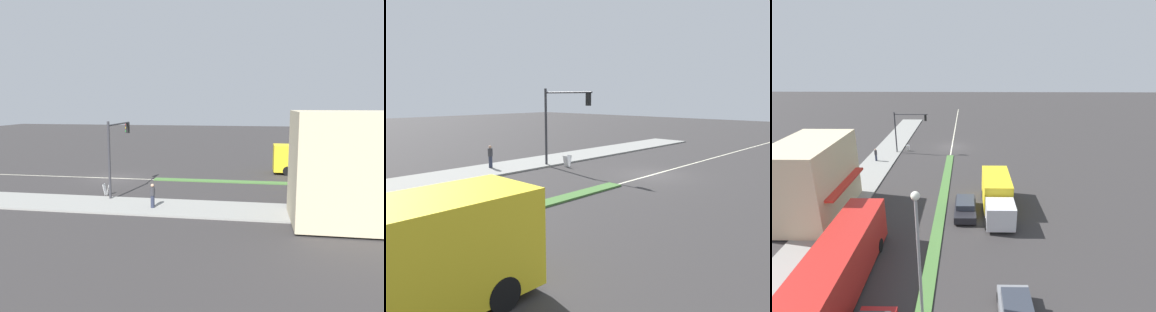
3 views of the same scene
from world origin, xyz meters
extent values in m
plane|color=#333030|center=(0.00, 18.00, 0.00)|extent=(160.00, 160.00, 0.00)
cube|color=gray|center=(9.00, 18.50, 0.06)|extent=(4.00, 73.00, 0.12)
cube|color=#477538|center=(0.00, 27.00, 0.05)|extent=(0.90, 46.00, 0.10)
cube|color=beige|center=(0.00, 0.00, 0.00)|extent=(0.16, 60.00, 0.01)
cube|color=#C6B793|center=(10.70, 19.29, 3.34)|extent=(4.86, 8.38, 6.45)
cube|color=red|center=(7.92, 19.29, 2.92)|extent=(0.70, 6.70, 0.20)
cylinder|color=#333338|center=(7.55, 2.66, 2.92)|extent=(0.18, 0.18, 5.60)
cylinder|color=#333338|center=(5.30, 2.66, 5.42)|extent=(4.50, 0.12, 0.12)
cube|color=black|center=(3.35, 2.66, 4.97)|extent=(0.28, 0.24, 0.84)
sphere|color=red|center=(3.35, 2.53, 5.24)|extent=(0.18, 0.18, 0.18)
sphere|color=gold|center=(3.35, 2.53, 4.97)|extent=(0.18, 0.18, 0.18)
sphere|color=green|center=(3.35, 2.53, 4.70)|extent=(0.18, 0.18, 0.18)
cylinder|color=gray|center=(0.00, 29.99, 3.60)|extent=(0.16, 0.16, 7.00)
sphere|color=silver|center=(0.00, 29.99, 7.25)|extent=(0.44, 0.44, 0.44)
cylinder|color=#282D42|center=(9.39, 6.33, 0.54)|extent=(0.26, 0.26, 0.83)
cylinder|color=#333338|center=(9.39, 6.33, 1.23)|extent=(0.34, 0.34, 0.56)
sphere|color=tan|center=(9.39, 6.33, 1.62)|extent=(0.22, 0.22, 0.22)
cube|color=silver|center=(6.17, 1.68, 0.43)|extent=(0.45, 0.21, 0.84)
cube|color=silver|center=(6.17, 2.00, 0.43)|extent=(0.45, 0.21, 0.84)
cube|color=silver|center=(-5.00, 21.32, 1.22)|extent=(2.28, 2.20, 1.90)
cube|color=yellow|center=(-5.00, 17.47, 1.57)|extent=(2.40, 5.10, 2.60)
cylinder|color=black|center=(-6.08, 21.52, 0.45)|extent=(0.28, 0.90, 0.90)
cylinder|color=black|center=(-3.92, 21.52, 0.45)|extent=(0.28, 0.90, 0.90)
cylinder|color=black|center=(-6.08, 16.22, 0.45)|extent=(0.28, 0.90, 0.90)
cylinder|color=black|center=(-3.92, 16.22, 0.45)|extent=(0.28, 0.90, 0.90)
cube|color=red|center=(5.00, 28.15, 1.76)|extent=(2.50, 11.00, 3.00)
cylinder|color=black|center=(3.87, 24.45, 0.48)|extent=(0.30, 0.96, 0.96)
cylinder|color=black|center=(6.13, 24.45, 0.48)|extent=(0.30, 0.96, 0.96)
cube|color=#2D333D|center=(-5.00, 30.31, 1.09)|extent=(1.52, 2.18, 0.49)
cylinder|color=black|center=(-5.79, 28.92, 0.30)|extent=(0.22, 0.61, 0.61)
cylinder|color=black|center=(-4.21, 28.92, 0.30)|extent=(0.22, 0.61, 0.61)
cube|color=black|center=(-2.20, 19.23, 0.49)|extent=(1.83, 4.11, 0.59)
cube|color=#2D333D|center=(-2.20, 19.02, 1.03)|extent=(1.55, 2.26, 0.48)
cylinder|color=black|center=(-3.01, 20.81, 0.36)|extent=(0.22, 0.71, 0.71)
cylinder|color=black|center=(-1.39, 20.81, 0.36)|extent=(0.22, 0.71, 0.71)
cylinder|color=black|center=(-3.01, 17.64, 0.36)|extent=(0.22, 0.71, 0.71)
cylinder|color=black|center=(-1.39, 17.64, 0.36)|extent=(0.22, 0.71, 0.71)
camera|label=1|loc=(32.79, 12.75, 7.07)|focal=35.00mm
camera|label=2|loc=(-13.17, 21.05, 5.16)|focal=35.00mm
camera|label=3|loc=(-2.41, 42.26, 13.55)|focal=28.00mm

